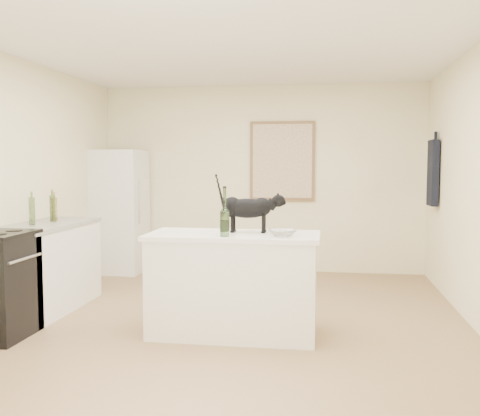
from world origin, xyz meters
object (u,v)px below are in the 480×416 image
fridge (119,211)px  glass_bowl (282,233)px  black_cat (247,211)px  wine_bottle (225,214)px

fridge → glass_bowl: fridge is taller
black_cat → wine_bottle: (-0.15, -0.29, -0.01)m
fridge → black_cat: bearing=-48.7°
black_cat → glass_bowl: size_ratio=2.31×
glass_bowl → fridge: bearing=132.7°
fridge → glass_bowl: 3.67m
wine_bottle → glass_bowl: bearing=6.8°
glass_bowl → black_cat: bearing=144.5°
fridge → glass_bowl: (2.49, -2.69, 0.08)m
fridge → black_cat: size_ratio=3.09×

